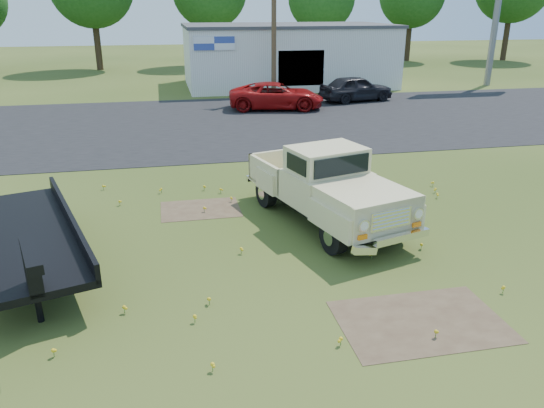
{
  "coord_description": "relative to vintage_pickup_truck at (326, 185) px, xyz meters",
  "views": [
    {
      "loc": [
        -2.84,
        -10.56,
        5.43
      ],
      "look_at": [
        -0.45,
        1.0,
        0.97
      ],
      "focal_mm": 35.0,
      "sensor_mm": 36.0,
      "label": 1
    }
  ],
  "objects": [
    {
      "name": "asphalt_lot",
      "position": [
        -1.17,
        13.06,
        -1.02
      ],
      "size": [
        90.0,
        14.0,
        0.02
      ],
      "primitive_type": "cube",
      "color": "black",
      "rests_on": "ground"
    },
    {
      "name": "dirt_patch_b",
      "position": [
        -3.17,
        1.56,
        -1.02
      ],
      "size": [
        2.2,
        1.6,
        0.01
      ],
      "primitive_type": "cube",
      "color": "#4D3929",
      "rests_on": "ground"
    },
    {
      "name": "flatbed_trailer",
      "position": [
        -7.18,
        -1.2,
        -0.15
      ],
      "size": [
        3.93,
        6.75,
        1.75
      ],
      "primitive_type": null,
      "rotation": [
        0.0,
        0.0,
        0.3
      ],
      "color": "black",
      "rests_on": "ground"
    },
    {
      "name": "vintage_pickup_truck",
      "position": [
        0.0,
        0.0,
        0.0
      ],
      "size": [
        3.64,
        6.02,
        2.05
      ],
      "primitive_type": null,
      "rotation": [
        0.0,
        0.0,
        0.28
      ],
      "color": "beige",
      "rests_on": "ground"
    },
    {
      "name": "commercial_building",
      "position": [
        4.83,
        25.05,
        1.08
      ],
      "size": [
        14.2,
        8.2,
        4.15
      ],
      "color": "silver",
      "rests_on": "ground"
    },
    {
      "name": "dark_sedan",
      "position": [
        7.29,
        17.56,
        -0.28
      ],
      "size": [
        4.65,
        2.62,
        1.49
      ],
      "primitive_type": "imported",
      "rotation": [
        0.0,
        0.0,
        1.78
      ],
      "color": "black",
      "rests_on": "ground"
    },
    {
      "name": "red_pickup",
      "position": [
        2.13,
        16.05,
        -0.31
      ],
      "size": [
        5.48,
        3.24,
        1.43
      ],
      "primitive_type": "imported",
      "rotation": [
        0.0,
        0.0,
        1.39
      ],
      "color": "#990D0E",
      "rests_on": "ground"
    },
    {
      "name": "utility_pole_mid",
      "position": [
        2.83,
        20.06,
        3.58
      ],
      "size": [
        1.6,
        0.3,
        9.0
      ],
      "color": "#4B3723",
      "rests_on": "ground"
    },
    {
      "name": "dirt_patch_a",
      "position": [
        0.33,
        -4.94,
        -1.02
      ],
      "size": [
        3.0,
        2.0,
        0.01
      ],
      "primitive_type": "cube",
      "color": "#4D3929",
      "rests_on": "ground"
    },
    {
      "name": "ground",
      "position": [
        -1.17,
        -1.94,
        -1.02
      ],
      "size": [
        140.0,
        140.0,
        0.0
      ],
      "primitive_type": "plane",
      "color": "#2D3F14",
      "rests_on": "ground"
    }
  ]
}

